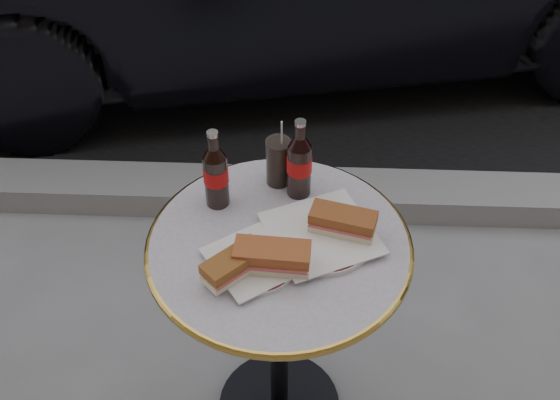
{
  "coord_description": "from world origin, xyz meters",
  "views": [
    {
      "loc": [
        0.05,
        -1.11,
        1.91
      ],
      "look_at": [
        0.0,
        0.05,
        0.82
      ],
      "focal_mm": 45.0,
      "sensor_mm": 36.0,
      "label": 1
    }
  ],
  "objects_px": {
    "cola_bottle_left": "(215,169)",
    "cola_bottle_right": "(300,158)",
    "bistro_table": "(279,336)",
    "plate_left": "(255,261)",
    "plate_right": "(321,236)",
    "cola_glass": "(278,162)"
  },
  "relations": [
    {
      "from": "plate_right",
      "to": "cola_bottle_right",
      "type": "relative_size",
      "value": 1.11
    },
    {
      "from": "cola_bottle_left",
      "to": "cola_glass",
      "type": "height_order",
      "value": "cola_bottle_left"
    },
    {
      "from": "bistro_table",
      "to": "cola_glass",
      "type": "bearing_deg",
      "value": 92.98
    },
    {
      "from": "plate_right",
      "to": "cola_bottle_right",
      "type": "distance_m",
      "value": 0.19
    },
    {
      "from": "cola_bottle_left",
      "to": "cola_bottle_right",
      "type": "distance_m",
      "value": 0.2
    },
    {
      "from": "bistro_table",
      "to": "cola_bottle_right",
      "type": "xyz_separation_m",
      "value": [
        0.04,
        0.17,
        0.48
      ]
    },
    {
      "from": "bistro_table",
      "to": "cola_bottle_left",
      "type": "height_order",
      "value": "cola_bottle_left"
    },
    {
      "from": "cola_bottle_left",
      "to": "cola_bottle_right",
      "type": "xyz_separation_m",
      "value": [
        0.2,
        0.04,
        0.0
      ]
    },
    {
      "from": "plate_left",
      "to": "cola_glass",
      "type": "height_order",
      "value": "cola_glass"
    },
    {
      "from": "cola_bottle_left",
      "to": "cola_glass",
      "type": "xyz_separation_m",
      "value": [
        0.14,
        0.08,
        -0.04
      ]
    },
    {
      "from": "cola_bottle_left",
      "to": "plate_right",
      "type": "bearing_deg",
      "value": -23.44
    },
    {
      "from": "cola_glass",
      "to": "plate_right",
      "type": "bearing_deg",
      "value": -60.67
    },
    {
      "from": "plate_left",
      "to": "cola_bottle_right",
      "type": "relative_size",
      "value": 0.88
    },
    {
      "from": "plate_right",
      "to": "cola_glass",
      "type": "relative_size",
      "value": 1.89
    },
    {
      "from": "plate_right",
      "to": "cola_bottle_left",
      "type": "xyz_separation_m",
      "value": [
        -0.25,
        0.11,
        0.1
      ]
    },
    {
      "from": "plate_left",
      "to": "cola_bottle_left",
      "type": "distance_m",
      "value": 0.24
    },
    {
      "from": "bistro_table",
      "to": "cola_bottle_left",
      "type": "bearing_deg",
      "value": 140.34
    },
    {
      "from": "plate_left",
      "to": "cola_bottle_left",
      "type": "height_order",
      "value": "cola_bottle_left"
    },
    {
      "from": "cola_bottle_right",
      "to": "cola_glass",
      "type": "bearing_deg",
      "value": 143.43
    },
    {
      "from": "cola_bottle_left",
      "to": "cola_bottle_right",
      "type": "height_order",
      "value": "cola_bottle_right"
    },
    {
      "from": "plate_left",
      "to": "plate_right",
      "type": "xyz_separation_m",
      "value": [
        0.15,
        0.08,
        0.0
      ]
    },
    {
      "from": "plate_left",
      "to": "cola_glass",
      "type": "distance_m",
      "value": 0.29
    }
  ]
}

